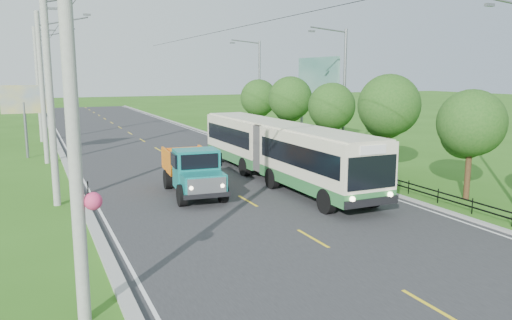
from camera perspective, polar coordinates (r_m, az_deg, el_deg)
ground at (r=18.72m, az=6.49°, el=-8.94°), size 240.00×240.00×0.00m
road at (r=36.83m, az=-9.68°, el=0.35°), size 14.00×120.00×0.02m
curb_left at (r=35.71m, az=-20.92°, el=-0.36°), size 0.40×120.00×0.15m
curb_right at (r=39.22m, az=0.46°, el=1.12°), size 0.30×120.00×0.10m
edge_line_left at (r=35.75m, az=-20.03°, el=-0.38°), size 0.12×120.00×0.00m
edge_line_right at (r=39.02m, az=-0.21°, el=1.04°), size 0.12×120.00×0.00m
centre_dash at (r=18.71m, az=6.49°, el=-8.88°), size 0.12×2.20×0.00m
railing_right at (r=34.32m, az=5.97°, el=0.23°), size 0.04×40.00×0.60m
pole_nearest at (r=12.24m, az=-19.96°, el=4.23°), size 3.51×0.44×10.00m
pole_near at (r=24.19m, az=-22.42°, el=6.95°), size 3.51×0.32×10.00m
pole_mid at (r=36.18m, az=-23.21°, el=7.63°), size 3.51×0.32×10.00m
pole_far at (r=48.17m, az=-23.60°, el=7.96°), size 3.51×0.32×10.00m
tree_second at (r=25.85m, az=23.23°, el=3.53°), size 3.18×3.26×5.30m
tree_third at (r=30.16m, az=14.85°, el=5.69°), size 3.60×3.62×6.00m
tree_fourth at (r=35.03m, az=8.59°, el=5.79°), size 3.24×3.31×5.40m
tree_fifth at (r=40.16m, az=3.91°, el=6.76°), size 3.48×3.52×5.80m
tree_back at (r=45.54m, az=0.30°, el=6.90°), size 3.30×3.36×5.50m
streetlight_mid at (r=35.28m, az=9.85°, el=7.92°), size 3.02×0.20×9.07m
streetlight_far at (r=47.51m, az=0.22°, el=8.53°), size 3.02×0.20×9.07m
planter_near at (r=28.23m, az=15.28°, el=-2.19°), size 0.64×0.64×0.67m
planter_mid at (r=34.63m, az=6.83°, el=0.28°), size 0.64×0.64×0.67m
planter_far at (r=41.59m, az=1.11°, el=1.95°), size 0.64×0.64×0.67m
billboard_left at (r=39.21m, az=-25.02°, el=5.81°), size 3.00×0.20×5.20m
billboard_right at (r=41.21m, az=7.06°, el=8.87°), size 0.24×6.00×7.30m
bus at (r=27.94m, az=2.69°, el=1.45°), size 2.83×16.64×3.21m
dump_truck at (r=25.02m, az=-7.25°, el=-0.91°), size 2.67×5.93×2.42m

